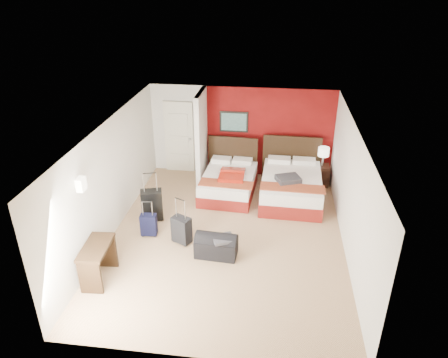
% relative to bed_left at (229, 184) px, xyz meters
% --- Properties ---
extents(ground, '(6.50, 6.50, 0.00)m').
position_rel_bed_left_xyz_m(ground, '(0.19, -1.97, -0.28)').
color(ground, tan).
rests_on(ground, ground).
extents(room_walls, '(5.02, 6.52, 2.50)m').
position_rel_bed_left_xyz_m(room_walls, '(-1.21, -0.55, 0.98)').
color(room_walls, silver).
rests_on(room_walls, ground).
extents(red_accent_panel, '(3.50, 0.04, 2.50)m').
position_rel_bed_left_xyz_m(red_accent_panel, '(0.94, 1.26, 0.97)').
color(red_accent_panel, maroon).
rests_on(red_accent_panel, ground).
extents(partition_wall, '(0.12, 1.20, 2.50)m').
position_rel_bed_left_xyz_m(partition_wall, '(-0.81, 0.64, 0.97)').
color(partition_wall, silver).
rests_on(partition_wall, ground).
extents(entry_door, '(0.82, 0.06, 2.05)m').
position_rel_bed_left_xyz_m(entry_door, '(-1.56, 1.23, 0.75)').
color(entry_door, silver).
rests_on(entry_door, ground).
extents(bed_left, '(1.41, 1.93, 0.56)m').
position_rel_bed_left_xyz_m(bed_left, '(0.00, 0.00, 0.00)').
color(bed_left, white).
rests_on(bed_left, ground).
extents(bed_right, '(1.54, 2.16, 0.64)m').
position_rel_bed_left_xyz_m(bed_right, '(1.60, -0.09, 0.04)').
color(bed_right, white).
rests_on(bed_right, ground).
extents(red_suitcase_open, '(0.62, 0.85, 0.11)m').
position_rel_bed_left_xyz_m(red_suitcase_open, '(0.10, -0.10, 0.33)').
color(red_suitcase_open, '#A61D0E').
rests_on(red_suitcase_open, bed_left).
extents(jacket_bundle, '(0.67, 0.60, 0.13)m').
position_rel_bed_left_xyz_m(jacket_bundle, '(1.50, -0.39, 0.43)').
color(jacket_bundle, '#36363A').
rests_on(jacket_bundle, bed_right).
extents(nightstand, '(0.42, 0.42, 0.57)m').
position_rel_bed_left_xyz_m(nightstand, '(2.41, 0.81, 0.01)').
color(nightstand, black).
rests_on(nightstand, ground).
extents(table_lamp, '(0.35, 0.35, 0.52)m').
position_rel_bed_left_xyz_m(table_lamp, '(2.41, 0.81, 0.55)').
color(table_lamp, white).
rests_on(table_lamp, nightstand).
extents(suitcase_black, '(0.54, 0.42, 0.72)m').
position_rel_bed_left_xyz_m(suitcase_black, '(-1.60, -1.49, 0.08)').
color(suitcase_black, black).
rests_on(suitcase_black, ground).
extents(suitcase_charcoal, '(0.46, 0.39, 0.58)m').
position_rel_bed_left_xyz_m(suitcase_charcoal, '(-0.73, -2.31, 0.01)').
color(suitcase_charcoal, black).
rests_on(suitcase_charcoal, ground).
extents(suitcase_navy, '(0.36, 0.24, 0.48)m').
position_rel_bed_left_xyz_m(suitcase_navy, '(-1.50, -2.13, -0.04)').
color(suitcase_navy, black).
rests_on(suitcase_navy, ground).
extents(duffel_bag, '(0.87, 0.51, 0.43)m').
position_rel_bed_left_xyz_m(duffel_bag, '(0.06, -2.67, -0.07)').
color(duffel_bag, black).
rests_on(duffel_bag, ground).
extents(jacket_draped, '(0.53, 0.49, 0.06)m').
position_rel_bed_left_xyz_m(jacket_draped, '(0.21, -2.72, 0.18)').
color(jacket_draped, '#3B3A3F').
rests_on(jacket_draped, duffel_bag).
extents(desk, '(0.51, 0.94, 0.76)m').
position_rel_bed_left_xyz_m(desk, '(-2.00, -3.68, 0.10)').
color(desk, black).
rests_on(desk, ground).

